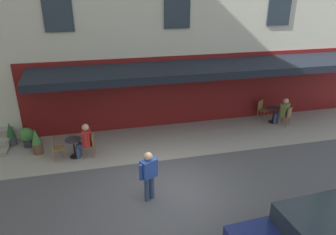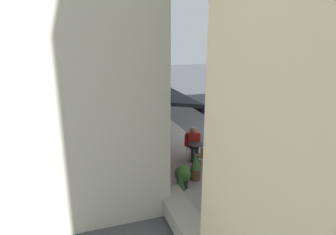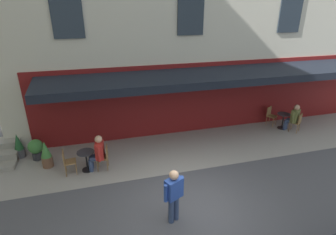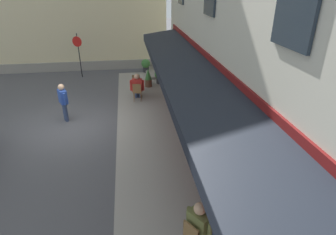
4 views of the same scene
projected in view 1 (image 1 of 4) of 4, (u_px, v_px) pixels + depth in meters
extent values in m
plane|color=#4C4C51|center=(165.00, 190.00, 9.94)|extent=(70.00, 70.00, 0.00)
cube|color=gray|center=(220.00, 134.00, 13.68)|extent=(20.50, 3.20, 0.01)
cube|color=maroon|center=(204.00, 89.00, 14.41)|extent=(16.00, 0.06, 3.20)
cube|color=black|center=(212.00, 67.00, 13.19)|extent=(15.00, 1.70, 0.36)
cube|color=black|center=(219.00, 77.00, 12.53)|extent=(15.00, 0.04, 0.28)
cube|color=#232D38|center=(280.00, 5.00, 13.71)|extent=(1.10, 0.06, 1.70)
cube|color=#232D38|center=(177.00, 7.00, 12.71)|extent=(1.10, 0.06, 1.70)
cube|color=#232D38|center=(57.00, 9.00, 11.71)|extent=(1.10, 0.06, 1.70)
cylinder|color=black|center=(272.00, 122.00, 14.87)|extent=(0.40, 0.40, 0.03)
cylinder|color=black|center=(273.00, 115.00, 14.73)|extent=(0.06, 0.06, 0.72)
cylinder|color=#2D2D33|center=(274.00, 108.00, 14.59)|extent=(0.60, 0.60, 0.03)
cylinder|color=olive|center=(282.00, 119.00, 14.66)|extent=(0.03, 0.03, 0.45)
cylinder|color=olive|center=(279.00, 121.00, 14.43)|extent=(0.03, 0.03, 0.45)
cylinder|color=olive|center=(289.00, 121.00, 14.45)|extent=(0.03, 0.03, 0.45)
cylinder|color=olive|center=(286.00, 123.00, 14.22)|extent=(0.03, 0.03, 0.45)
cube|color=olive|center=(285.00, 116.00, 14.35)|extent=(0.56, 0.56, 0.04)
cube|color=olive|center=(289.00, 112.00, 14.15)|extent=(0.35, 0.26, 0.42)
cylinder|color=olive|center=(264.00, 117.00, 14.93)|extent=(0.03, 0.03, 0.45)
cylinder|color=olive|center=(268.00, 115.00, 15.15)|extent=(0.03, 0.03, 0.45)
cylinder|color=olive|center=(258.00, 115.00, 15.16)|extent=(0.03, 0.03, 0.45)
cylinder|color=olive|center=(261.00, 113.00, 15.37)|extent=(0.03, 0.03, 0.45)
cube|color=olive|center=(263.00, 110.00, 15.06)|extent=(0.55, 0.55, 0.04)
cube|color=olive|center=(260.00, 105.00, 15.09)|extent=(0.37, 0.24, 0.42)
cylinder|color=black|center=(75.00, 157.00, 11.86)|extent=(0.40, 0.40, 0.03)
cylinder|color=black|center=(74.00, 149.00, 11.72)|extent=(0.06, 0.06, 0.72)
cylinder|color=#2D2D33|center=(73.00, 140.00, 11.58)|extent=(0.60, 0.60, 0.03)
cylinder|color=olive|center=(86.00, 149.00, 11.97)|extent=(0.03, 0.03, 0.45)
cylinder|color=olive|center=(84.00, 153.00, 11.66)|extent=(0.03, 0.03, 0.45)
cylinder|color=olive|center=(95.00, 148.00, 12.01)|extent=(0.03, 0.03, 0.45)
cylinder|color=olive|center=(94.00, 153.00, 11.70)|extent=(0.03, 0.03, 0.45)
cube|color=olive|center=(89.00, 145.00, 11.74)|extent=(0.44, 0.44, 0.04)
cube|color=olive|center=(93.00, 139.00, 11.67)|extent=(0.09, 0.40, 0.42)
cylinder|color=olive|center=(64.00, 155.00, 11.51)|extent=(0.03, 0.03, 0.45)
cylinder|color=olive|center=(64.00, 151.00, 11.81)|extent=(0.03, 0.03, 0.45)
cylinder|color=olive|center=(55.00, 157.00, 11.42)|extent=(0.03, 0.03, 0.45)
cylinder|color=olive|center=(55.00, 153.00, 11.71)|extent=(0.03, 0.03, 0.45)
cube|color=olive|center=(59.00, 148.00, 11.52)|extent=(0.43, 0.43, 0.04)
cube|color=olive|center=(52.00, 143.00, 11.38)|extent=(0.07, 0.40, 0.42)
cylinder|color=navy|center=(277.00, 118.00, 14.75)|extent=(0.15, 0.15, 0.47)
cylinder|color=navy|center=(281.00, 114.00, 14.55)|extent=(0.32, 0.37, 0.16)
cylinder|color=navy|center=(275.00, 119.00, 14.62)|extent=(0.15, 0.15, 0.47)
cylinder|color=navy|center=(279.00, 115.00, 14.42)|extent=(0.32, 0.37, 0.16)
cube|color=olive|center=(285.00, 110.00, 14.26)|extent=(0.55, 0.49, 0.58)
sphere|color=tan|center=(286.00, 101.00, 14.10)|extent=(0.26, 0.26, 0.26)
cylinder|color=olive|center=(287.00, 108.00, 14.47)|extent=(0.10, 0.10, 0.51)
cylinder|color=olive|center=(282.00, 112.00, 14.07)|extent=(0.10, 0.10, 0.51)
cylinder|color=navy|center=(79.00, 150.00, 11.87)|extent=(0.16, 0.16, 0.47)
cylinder|color=navy|center=(83.00, 144.00, 11.79)|extent=(0.36, 0.20, 0.16)
cylinder|color=navy|center=(78.00, 152.00, 11.70)|extent=(0.16, 0.16, 0.47)
cylinder|color=navy|center=(82.00, 146.00, 11.62)|extent=(0.36, 0.20, 0.16)
cube|color=red|center=(86.00, 138.00, 11.61)|extent=(0.33, 0.51, 0.59)
sphere|color=tan|center=(85.00, 127.00, 11.44)|extent=(0.26, 0.26, 0.26)
cylinder|color=red|center=(87.00, 135.00, 11.88)|extent=(0.10, 0.10, 0.52)
cylinder|color=red|center=(86.00, 142.00, 11.35)|extent=(0.10, 0.10, 0.52)
cylinder|color=navy|center=(152.00, 187.00, 9.43)|extent=(0.15, 0.15, 0.80)
cylinder|color=navy|center=(147.00, 189.00, 9.33)|extent=(0.15, 0.15, 0.80)
cube|color=#28479E|center=(149.00, 169.00, 9.11)|extent=(0.53, 0.44, 0.56)
sphere|color=tan|center=(148.00, 156.00, 8.96)|extent=(0.25, 0.25, 0.25)
cylinder|color=#28479E|center=(156.00, 166.00, 9.28)|extent=(0.10, 0.10, 0.50)
cylinder|color=#28479E|center=(141.00, 172.00, 8.96)|extent=(0.10, 0.10, 0.50)
cylinder|color=#4C4C51|center=(12.00, 141.00, 12.72)|extent=(0.35, 0.35, 0.35)
cone|color=#23562D|center=(10.00, 130.00, 12.53)|extent=(0.34, 0.34, 0.64)
cylinder|color=brown|center=(38.00, 148.00, 12.05)|extent=(0.38, 0.38, 0.41)
cone|color=#3D7A38|center=(36.00, 136.00, 11.85)|extent=(0.36, 0.36, 0.61)
cylinder|color=#2D2D33|center=(28.00, 143.00, 12.57)|extent=(0.37, 0.37, 0.31)
sphere|color=#3D7A38|center=(27.00, 134.00, 12.42)|extent=(0.55, 0.55, 0.55)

